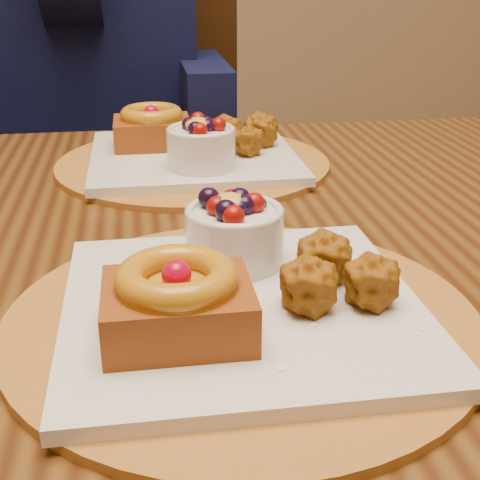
# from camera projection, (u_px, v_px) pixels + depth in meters

# --- Properties ---
(dining_table) EXTENTS (1.60, 0.90, 0.76)m
(dining_table) POSITION_uv_depth(u_px,v_px,m) (212.00, 285.00, 0.77)
(dining_table) COLOR #351A09
(dining_table) RESTS_ON ground
(place_setting_near) EXTENTS (0.38, 0.38, 0.08)m
(place_setting_near) POSITION_uv_depth(u_px,v_px,m) (238.00, 293.00, 0.53)
(place_setting_near) COLOR brown
(place_setting_near) RESTS_ON dining_table
(place_setting_far) EXTENTS (0.38, 0.38, 0.09)m
(place_setting_far) POSITION_uv_depth(u_px,v_px,m) (191.00, 150.00, 0.92)
(place_setting_far) COLOR brown
(place_setting_far) RESTS_ON dining_table
(chair_far) EXTENTS (0.59, 0.59, 0.97)m
(chair_far) POSITION_uv_depth(u_px,v_px,m) (166.00, 200.00, 1.45)
(chair_far) COLOR black
(chair_far) RESTS_ON ground
(diner) EXTENTS (0.54, 0.51, 0.88)m
(diner) POSITION_uv_depth(u_px,v_px,m) (78.00, 6.00, 1.28)
(diner) COLOR black
(diner) RESTS_ON ground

